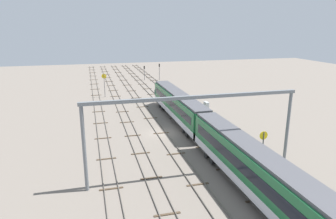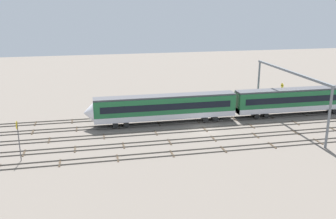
% 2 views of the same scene
% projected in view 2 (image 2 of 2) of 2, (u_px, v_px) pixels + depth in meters
% --- Properties ---
extents(ground_plane, '(186.72, 186.72, 0.00)m').
position_uv_depth(ground_plane, '(205.00, 129.00, 60.50)').
color(ground_plane, slate).
extents(track_near_foreground, '(170.72, 2.40, 0.16)m').
position_uv_depth(track_near_foreground, '(191.00, 114.00, 68.72)').
color(track_near_foreground, '#59544C').
rests_on(track_near_foreground, ground).
extents(track_with_train, '(170.72, 2.40, 0.16)m').
position_uv_depth(track_with_train, '(197.00, 121.00, 64.60)').
color(track_with_train, '#59544C').
rests_on(track_with_train, ground).
extents(track_middle, '(170.72, 2.40, 0.16)m').
position_uv_depth(track_middle, '(205.00, 129.00, 60.48)').
color(track_middle, '#59544C').
rests_on(track_middle, ground).
extents(track_second_far, '(170.72, 2.40, 0.16)m').
position_uv_depth(track_second_far, '(214.00, 138.00, 56.35)').
color(track_second_far, '#59544C').
rests_on(track_second_far, ground).
extents(track_far_background, '(170.72, 2.40, 0.16)m').
position_uv_depth(track_far_background, '(224.00, 149.00, 52.23)').
color(track_far_background, '#59544C').
rests_on(track_far_background, ground).
extents(overhead_gantry, '(0.40, 23.20, 9.11)m').
position_uv_depth(overhead_gantry, '(289.00, 83.00, 61.54)').
color(overhead_gantry, slate).
rests_on(overhead_gantry, ground).
extents(speed_sign_near_foreground, '(0.14, 1.08, 5.43)m').
position_uv_depth(speed_sign_near_foreground, '(18.00, 134.00, 47.69)').
color(speed_sign_near_foreground, '#4C4C51').
rests_on(speed_sign_near_foreground, ground).
extents(speed_sign_mid_trackside, '(0.14, 0.91, 5.51)m').
position_uv_depth(speed_sign_mid_trackside, '(282.00, 93.00, 69.25)').
color(speed_sign_mid_trackside, '#4C4C51').
rests_on(speed_sign_mid_trackside, ground).
extents(relay_cabinet, '(1.56, 0.61, 1.45)m').
position_uv_depth(relay_cabinet, '(127.00, 109.00, 69.25)').
color(relay_cabinet, '#B2B7BC').
rests_on(relay_cabinet, ground).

